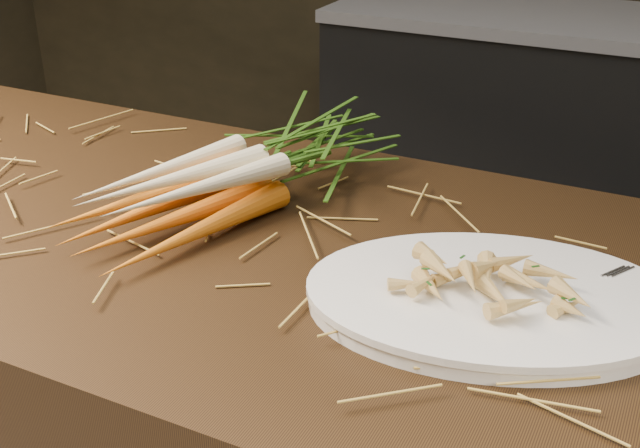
# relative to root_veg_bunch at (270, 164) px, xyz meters

# --- Properties ---
(back_counter) EXTENTS (1.82, 0.62, 0.84)m
(back_counter) POSITION_rel_root_veg_bunch_xyz_m (0.25, 1.76, -0.53)
(back_counter) COLOR black
(back_counter) RESTS_ON ground
(straw_bedding) EXTENTS (1.40, 0.60, 0.02)m
(straw_bedding) POSITION_rel_root_veg_bunch_xyz_m (-0.05, -0.12, -0.04)
(straw_bedding) COLOR #A98430
(straw_bedding) RESTS_ON main_counter
(root_veg_bunch) EXTENTS (0.33, 0.57, 0.10)m
(root_veg_bunch) POSITION_rel_root_veg_bunch_xyz_m (0.00, 0.00, 0.00)
(root_veg_bunch) COLOR orange
(root_veg_bunch) RESTS_ON main_counter
(serving_platter) EXTENTS (0.47, 0.39, 0.02)m
(serving_platter) POSITION_rel_root_veg_bunch_xyz_m (0.37, -0.16, -0.04)
(serving_platter) COLOR white
(serving_platter) RESTS_ON main_counter
(roasted_veg_heap) EXTENTS (0.24, 0.20, 0.05)m
(roasted_veg_heap) POSITION_rel_root_veg_bunch_xyz_m (0.37, -0.16, -0.01)
(roasted_veg_heap) COLOR #A77941
(roasted_veg_heap) RESTS_ON serving_platter
(serving_fork) EXTENTS (0.09, 0.14, 0.00)m
(serving_fork) POSITION_rel_root_veg_bunch_xyz_m (0.51, -0.13, -0.03)
(serving_fork) COLOR silver
(serving_fork) RESTS_ON serving_platter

